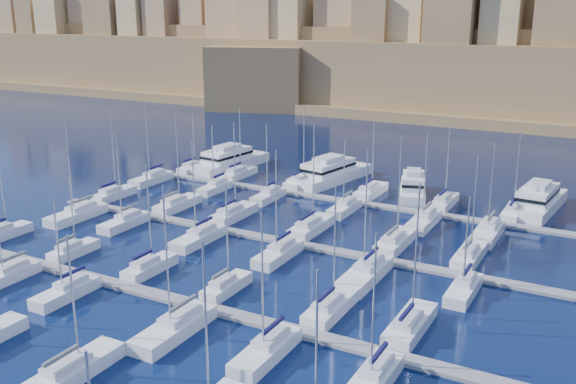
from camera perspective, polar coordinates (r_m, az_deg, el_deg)
The scene contains 45 objects.
ground at distance 80.68m, azimuth -3.06°, elevation -6.85°, with size 600.00×600.00×0.00m, color #040B32.
pontoon_mid_near at distance 71.57m, azimuth -8.15°, elevation -9.92°, with size 84.00×2.00×0.40m, color slate.
pontoon_mid_far at distance 88.66m, azimuth 0.32°, elevation -4.54°, with size 84.00×2.00×0.40m, color slate.
pontoon_far at distance 107.55m, azimuth 5.86°, elevation -0.91°, with size 84.00×2.00×0.40m, color slate.
sailboat_3 at distance 61.39m, azimuth -18.43°, elevation -14.74°, with size 2.86×9.53×13.39m.
sailboat_12 at distance 99.48m, azimuth -23.93°, elevation -3.34°, with size 2.39×7.97×12.04m.
sailboat_13 at distance 89.14m, azimuth -18.56°, elevation -4.95°, with size 2.21×7.36×10.82m.
sailboat_14 at distance 81.09m, azimuth -12.22°, elevation -6.52°, with size 2.44×8.13×13.85m.
sailboat_15 at distance 74.42m, azimuth -5.52°, elevation -8.34°, with size 2.29×7.65×12.79m.
sailboat_16 at distance 69.36m, azimuth 3.85°, elevation -10.16°, with size 2.81×9.37×14.39m.
sailboat_17 at distance 66.76m, azimuth 10.79°, elevation -11.52°, with size 2.89×9.62×15.63m.
sailboat_19 at distance 83.91m, azimuth -23.67°, elevation -6.79°, with size 2.52×8.39×12.56m.
sailboat_20 at distance 76.79m, azimuth -19.08°, elevation -8.40°, with size 2.53×8.42×12.10m.
sailboat_21 at distance 65.99m, azimuth -10.02°, elevation -11.81°, with size 3.13×10.44×15.96m.
sailboat_22 at distance 61.25m, azimuth -1.92°, elevation -13.91°, with size 2.78×9.27×14.62m.
sailboat_23 at distance 57.48m, azimuth 7.55°, elevation -16.24°, with size 2.72×9.06×14.52m.
sailboat_24 at distance 113.71m, azimuth -15.22°, elevation -0.18°, with size 2.57×8.57×14.24m.
sailboat_25 at distance 105.60m, azimuth -9.81°, elevation -1.06°, with size 2.86×9.52×15.62m.
sailboat_26 at distance 99.65m, azimuth -4.86°, elevation -1.92°, with size 2.96×9.86×15.24m.
sailboat_27 at distance 93.40m, azimuth 2.07°, elevation -3.10°, with size 3.03×10.09×16.12m.
sailboat_28 at distance 88.73m, azimuth 9.51°, elevation -4.37°, with size 2.98×9.94×15.48m.
sailboat_29 at distance 86.03m, azimuth 15.81°, elevation -5.44°, with size 2.81×9.36×14.19m.
sailboat_30 at distance 104.09m, azimuth -18.25°, elevation -1.90°, with size 3.13×10.45×16.36m.
sailboat_31 at distance 98.49m, azimuth -14.30°, elevation -2.60°, with size 2.66×8.86×14.56m.
sailboat_32 at distance 89.83m, azimuth -7.96°, elevation -4.05°, with size 2.88×9.59×14.91m.
sailboat_33 at distance 83.44m, azimuth -0.84°, elevation -5.48°, with size 2.80×9.33×14.84m.
sailboat_34 at distance 77.84m, azimuth 6.92°, elevation -7.21°, with size 3.30×10.99×16.27m.
sailboat_35 at distance 75.97m, azimuth 15.35°, elevation -8.34°, with size 2.55×8.52×12.09m.
sailboat_36 at distance 129.33m, azimuth -8.43°, elevation 2.13°, with size 2.43×8.09×11.86m.
sailboat_37 at distance 123.87m, azimuth -4.38°, elevation 1.65°, with size 2.75×9.16×13.65m.
sailboat_38 at distance 117.62m, azimuth 1.26°, elevation 0.93°, with size 2.97×9.90×14.61m.
sailboat_39 at distance 112.31m, azimuth 7.34°, elevation 0.06°, with size 2.94×9.81×13.35m.
sailboat_40 at distance 108.21m, azimuth 13.70°, elevation -0.88°, with size 2.72×9.07×13.86m.
sailboat_41 at distance 105.83m, azimuth 19.34°, elevation -1.73°, with size 2.50×8.33×13.73m.
sailboat_42 at distance 122.26m, azimuth -12.01°, elevation 1.16°, with size 2.90×9.68×14.63m.
sailboat_43 at distance 114.54m, azimuth -6.47°, elevation 0.40°, with size 2.47×8.23×12.24m.
sailboat_44 at distance 108.79m, azimuth -1.73°, elevation -0.34°, with size 2.50×8.33×13.35m.
sailboat_45 at distance 102.58m, azimuth 5.05°, elevation -1.42°, with size 2.59×8.64×12.05m.
sailboat_46 at distance 97.93m, azimuth 11.98°, elevation -2.55°, with size 2.91×9.69×14.30m.
sailboat_47 at distance 95.57m, azimuth 17.37°, elevation -3.41°, with size 3.12×10.40×13.97m.
motor_yacht_a at distance 130.83m, azimuth -5.26°, elevation 2.85°, with size 7.80×19.46×5.25m.
motor_yacht_b at distance 120.46m, azimuth 3.76°, elevation 1.74°, with size 9.36×20.41×5.25m.
motor_yacht_c at distance 112.17m, azimuth 11.03°, elevation 0.40°, with size 8.12×14.62×5.25m.
motor_yacht_d at distance 109.97m, azimuth 21.33°, elevation -0.74°, with size 7.07×18.26×5.25m.
fortified_city at distance 222.62m, azimuth 18.56°, elevation 10.90°, with size 460.00×108.95×59.52m.
Camera 1 is at (39.17, -63.23, 31.24)m, focal length 40.00 mm.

